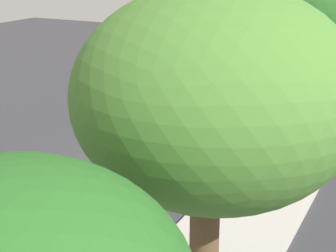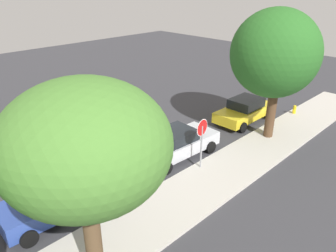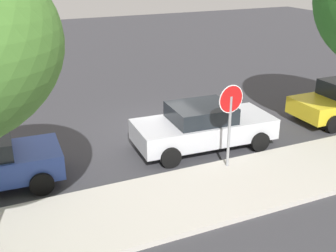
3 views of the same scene
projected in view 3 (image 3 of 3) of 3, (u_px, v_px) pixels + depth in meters
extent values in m
plane|color=#38383D|center=(165.00, 126.00, 15.62)|extent=(60.00, 60.00, 0.00)
cube|color=beige|center=(238.00, 185.00, 11.48)|extent=(32.00, 2.77, 0.14)
cylinder|color=gray|center=(229.00, 134.00, 12.03)|extent=(0.08, 0.08, 2.28)
cylinder|color=white|center=(231.00, 99.00, 11.63)|extent=(0.81, 0.09, 0.81)
cylinder|color=red|center=(231.00, 99.00, 11.63)|extent=(0.76, 0.10, 0.76)
cube|color=silver|center=(204.00, 129.00, 13.73)|extent=(4.64, 2.11, 0.66)
cube|color=black|center=(201.00, 113.00, 13.47)|extent=(2.01, 1.75, 0.51)
cylinder|color=black|center=(231.00, 122.00, 15.19)|extent=(0.65, 0.25, 0.64)
cylinder|color=black|center=(260.00, 142.00, 13.56)|extent=(0.65, 0.25, 0.64)
cylinder|color=black|center=(150.00, 134.00, 14.14)|extent=(0.65, 0.25, 0.64)
cylinder|color=black|center=(171.00, 157.00, 12.51)|extent=(0.65, 0.25, 0.64)
cylinder|color=black|center=(333.00, 124.00, 14.97)|extent=(0.64, 0.22, 0.64)
cylinder|color=black|center=(299.00, 109.00, 16.47)|extent=(0.64, 0.22, 0.64)
cylinder|color=black|center=(42.00, 184.00, 11.07)|extent=(0.65, 0.25, 0.64)
cylinder|color=black|center=(35.00, 156.00, 12.57)|extent=(0.65, 0.25, 0.64)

